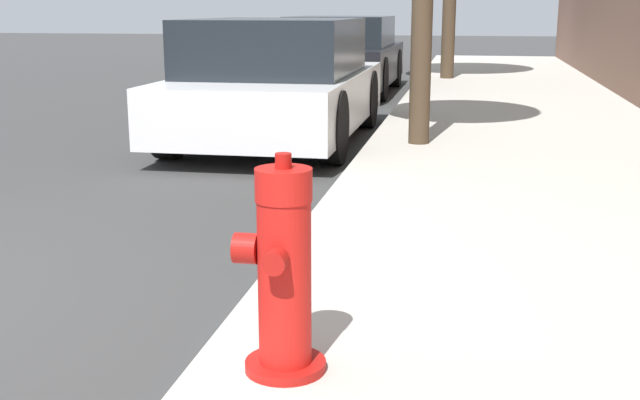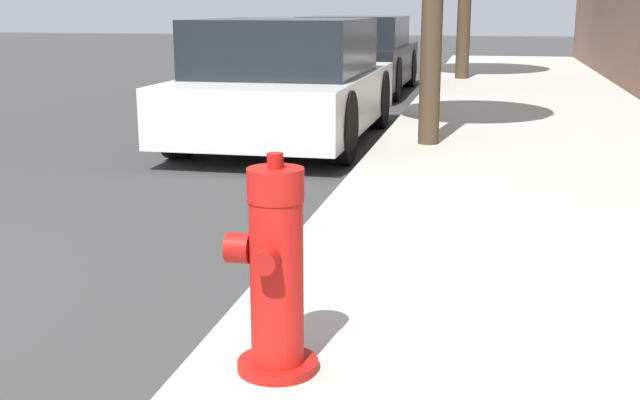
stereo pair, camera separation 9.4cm
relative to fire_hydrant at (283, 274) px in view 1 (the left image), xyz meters
name	(u,v)px [view 1 (the left image)]	position (x,y,z in m)	size (l,w,h in m)	color
sidewalk_slab	(619,373)	(1.25, 0.34, -0.44)	(3.22, 40.00, 0.13)	#B7B2A8
fire_hydrant	(283,274)	(0.00, 0.00, 0.00)	(0.34, 0.34, 0.82)	#A91511
parked_car_near	(278,83)	(-1.42, 5.81, 0.14)	(1.82, 3.92, 1.33)	silver
parked_car_mid	(342,55)	(-1.56, 11.11, 0.13)	(1.78, 3.91, 1.29)	black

